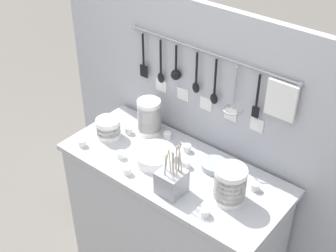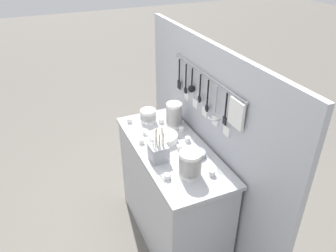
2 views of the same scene
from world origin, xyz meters
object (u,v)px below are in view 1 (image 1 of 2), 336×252
bowl_stack_back_corner (149,117)px  cup_back_right (129,130)px  cup_centre (187,148)px  cup_edge_far (205,213)px  cup_edge_near (167,135)px  plate_stack (155,156)px  cup_by_caddy (255,187)px  bowl_stack_nested_right (108,128)px  bowl_stack_tall_left (230,185)px  cup_front_right (121,155)px  steel_mixing_bowl (215,165)px  cup_beside_plates (82,143)px  cup_back_left (127,171)px  cutlery_caddy (172,181)px  cup_mid_row (186,164)px

bowl_stack_back_corner → cup_back_right: bowl_stack_back_corner is taller
bowl_stack_back_corner → cup_centre: bowl_stack_back_corner is taller
cup_edge_far → cup_edge_near: 0.61m
plate_stack → cup_by_caddy: 0.53m
bowl_stack_back_corner → bowl_stack_nested_right: bearing=-129.8°
bowl_stack_back_corner → bowl_stack_nested_right: bowl_stack_back_corner is taller
bowl_stack_tall_left → bowl_stack_nested_right: bearing=179.9°
cup_by_caddy → cup_front_right: bearing=-161.0°
steel_mixing_bowl → cup_centre: cup_centre is taller
cup_edge_near → cup_beside_plates: 0.46m
plate_stack → cup_edge_far: size_ratio=5.13×
bowl_stack_back_corner → plate_stack: bowl_stack_back_corner is taller
cup_edge_far → cup_front_right: size_ratio=1.00×
bowl_stack_tall_left → cup_back_left: size_ratio=4.27×
bowl_stack_back_corner → steel_mixing_bowl: bearing=-3.9°
bowl_stack_back_corner → cup_edge_far: bearing=-28.2°
bowl_stack_nested_right → cup_by_caddy: (0.85, 0.13, -0.04)m
bowl_stack_back_corner → cutlery_caddy: (0.40, -0.30, -0.04)m
cup_front_right → cutlery_caddy: bearing=-5.0°
steel_mixing_bowl → cup_back_right: size_ratio=3.17×
cup_back_left → cup_back_right: bearing=131.9°
cup_mid_row → cup_edge_far: bearing=-38.9°
bowl_stack_nested_right → bowl_stack_tall_left: size_ratio=0.73×
cup_beside_plates → cup_back_left: bearing=-2.4°
cup_back_left → cup_edge_near: bearing=95.3°
cup_edge_near → bowl_stack_back_corner: bearing=-173.2°
cutlery_caddy → bowl_stack_back_corner: bearing=143.0°
cup_edge_near → cup_back_right: 0.22m
bowl_stack_nested_right → cutlery_caddy: 0.56m
cup_edge_near → cup_by_caddy: same height
cup_back_right → cup_edge_far: bearing=-19.6°
cup_by_caddy → cup_back_left: 0.63m
cup_centre → cup_back_right: 0.36m
cup_by_caddy → plate_stack: bearing=-165.1°
plate_stack → cup_edge_near: size_ratio=5.13×
plate_stack → cup_front_right: (-0.16, -0.09, -0.01)m
cup_by_caddy → bowl_stack_tall_left: bearing=-113.7°
cutlery_caddy → steel_mixing_bowl: bearing=77.4°
bowl_stack_tall_left → cup_beside_plates: (-0.84, -0.15, -0.07)m
cutlery_caddy → cup_back_right: (-0.48, 0.22, -0.04)m
bowl_stack_nested_right → cup_edge_far: bowl_stack_nested_right is taller
cup_back_left → cup_back_right: same height
cup_by_caddy → cup_back_right: (-0.78, -0.04, 0.00)m
bowl_stack_tall_left → cup_back_left: 0.52m
bowl_stack_back_corner → cup_by_caddy: bearing=-3.3°
cup_edge_far → cutlery_caddy: bearing=172.4°
cutlery_caddy → cup_centre: bearing=114.3°
bowl_stack_tall_left → cup_back_left: bowl_stack_tall_left is taller
cup_edge_far → cup_centre: same height
cup_back_right → bowl_stack_nested_right: bearing=-125.4°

